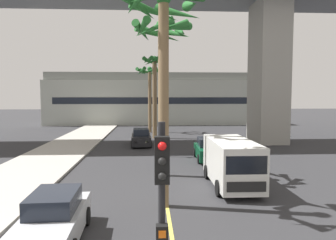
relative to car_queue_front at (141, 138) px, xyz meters
name	(u,v)px	position (x,y,z in m)	size (l,w,h in m)	color
lane_stripe_center	(160,161)	(1.51, -7.04, -0.72)	(0.14, 56.00, 0.01)	#DBCC4C
pier_building_backdrop	(154,99)	(1.51, 23.32, 3.29)	(33.88, 8.04, 8.15)	#ADB2A8
car_queue_front	(141,138)	(0.00, 0.00, 0.00)	(1.95, 4.16, 1.56)	black
car_queue_second	(54,219)	(-2.24, -19.34, 0.00)	(1.95, 4.16, 1.56)	#B7BABF
car_queue_third	(208,150)	(5.00, -6.79, 0.00)	(1.94, 4.15, 1.56)	#0C4728
delivery_van	(231,162)	(4.93, -13.58, 0.57)	(2.18, 5.26, 2.36)	silver
traffic_light_median_near	(162,212)	(1.00, -24.24, 1.99)	(0.24, 0.37, 4.20)	black
traffic_light_median_far	(166,121)	(2.04, -5.52, 1.99)	(0.24, 0.37, 4.20)	black
palm_tree_near_median	(162,48)	(1.49, -11.13, 6.58)	(3.42, 3.49, 8.83)	brown
palm_tree_mid_median	(155,77)	(1.33, 5.05, 5.84)	(2.74, 2.74, 8.81)	brown
palm_tree_far_median	(150,80)	(0.85, 10.64, 5.82)	(3.58, 3.60, 8.17)	brown
palm_tree_farthest_median	(163,37)	(1.36, -16.29, 6.26)	(3.43, 3.48, 8.80)	brown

